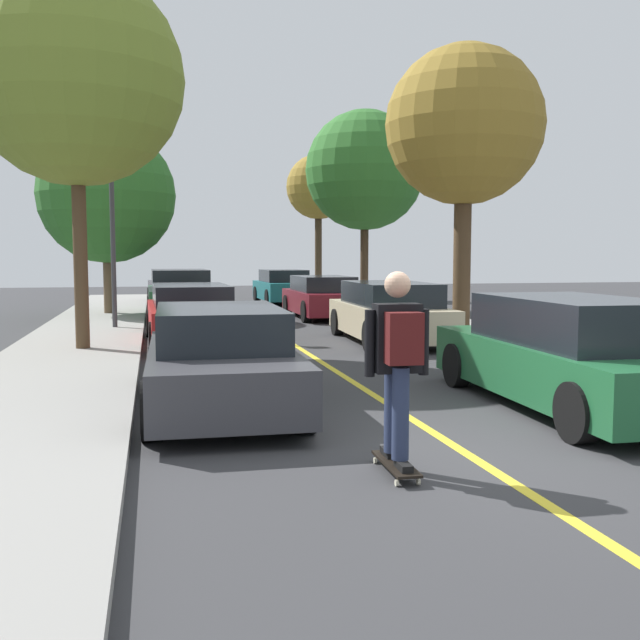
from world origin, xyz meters
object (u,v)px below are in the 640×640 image
parked_car_left_far (180,295)px  street_tree_left_near (107,195)px  parked_car_right_far (323,297)px  street_tree_right_far (318,188)px  parked_car_right_near (389,312)px  skateboard (396,464)px  parked_car_left_farthest (174,288)px  streetlamp (112,197)px  street_tree_left_nearest (75,77)px  parked_car_left_near (191,314)px  street_tree_right_nearest (464,127)px  parked_car_right_farthest (283,287)px  parked_car_right_nearest (570,355)px  street_tree_right_near (365,171)px  skateboarder (398,356)px  parked_car_left_nearest (220,360)px

parked_car_left_far → street_tree_left_near: (-2.14, 0.87, 3.05)m
parked_car_right_far → street_tree_right_far: street_tree_right_far is taller
parked_car_right_near → skateboard: 9.85m
parked_car_left_farthest → parked_car_right_far: parked_car_left_farthest is taller
parked_car_left_far → streetlamp: streetlamp is taller
street_tree_right_far → streetlamp: bearing=-122.2°
street_tree_left_nearest → street_tree_left_near: street_tree_left_nearest is taller
parked_car_left_near → parked_car_left_farthest: 12.53m
street_tree_left_near → parked_car_left_farthest: bearing=67.1°
parked_car_right_near → street_tree_right_nearest: bearing=23.8°
parked_car_left_farthest → parked_car_right_farthest: 4.31m
parked_car_left_far → parked_car_left_farthest: size_ratio=1.01×
parked_car_left_farthest → parked_car_right_near: 13.93m
parked_car_left_near → parked_car_right_nearest: (4.30, -7.92, 0.04)m
parked_car_right_farthest → streetlamp: size_ratio=0.73×
parked_car_left_far → parked_car_right_nearest: (4.30, -14.50, -0.05)m
parked_car_left_farthest → street_tree_left_nearest: 14.83m
street_tree_left_near → street_tree_right_nearest: (8.59, -7.23, 1.18)m
street_tree_right_near → skateboarder: bearing=-105.5°
street_tree_right_near → streetlamp: (-8.20, -5.74, -1.50)m
parked_car_left_near → skateboard: bearing=-82.8°
street_tree_right_near → parked_car_right_near: bearing=-103.1°
parked_car_left_near → parked_car_right_nearest: size_ratio=0.96×
parked_car_right_near → parked_car_right_farthest: bearing=90.0°
parked_car_right_near → parked_car_right_farthest: parked_car_right_farthest is taller
parked_car_left_far → street_tree_left_nearest: street_tree_left_nearest is taller
parked_car_left_far → skateboarder: (1.27, -16.69, 0.33)m
parked_car_left_farthest → parked_car_right_farthest: bearing=2.9°
street_tree_right_far → skateboard: bearing=-101.3°
parked_car_right_nearest → skateboard: 3.77m
streetlamp → skateboard: size_ratio=6.66×
parked_car_left_farthest → streetlamp: 10.28m
street_tree_right_nearest → skateboard: (-5.18, -10.30, -4.87)m
parked_car_left_farthest → street_tree_left_nearest: bearing=-98.7°
street_tree_right_nearest → street_tree_right_far: bearing=90.0°
skateboard → parked_car_left_nearest: bearing=112.5°
street_tree_left_nearest → streetlamp: size_ratio=1.27×
parked_car_right_near → street_tree_left_nearest: size_ratio=0.64×
parked_car_right_near → parked_car_left_far: bearing=120.5°
parked_car_left_nearest → street_tree_left_nearest: street_tree_left_nearest is taller
parked_car_left_near → skateboarder: 10.20m
parked_car_left_near → parked_car_right_farthest: 13.45m
streetlamp → parked_car_left_farthest: bearing=79.8°
parked_car_left_near → parked_car_left_farthest: size_ratio=1.02×
parked_car_right_farthest → street_tree_left_near: bearing=-140.6°
parked_car_left_nearest → street_tree_right_far: 24.08m
parked_car_left_farthest → street_tree_right_far: (6.45, 3.25, 4.24)m
parked_car_left_nearest → street_tree_right_far: size_ratio=0.67×
parked_car_left_nearest → streetlamp: (-1.75, 9.77, 2.73)m
parked_car_left_far → parked_car_right_farthest: 7.52m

